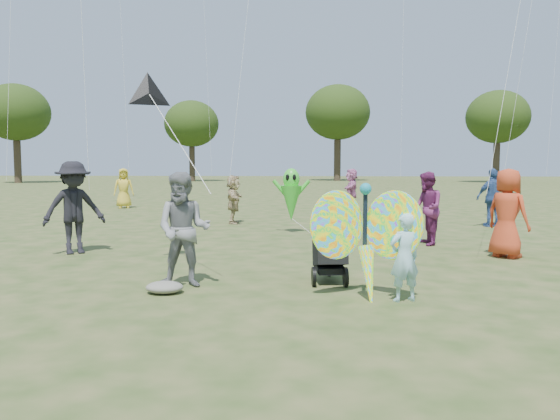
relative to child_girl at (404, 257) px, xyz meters
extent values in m
plane|color=#51592B|center=(-1.59, -0.03, -0.60)|extent=(160.00, 160.00, 0.00)
imported|color=#9FD5E1|center=(0.00, 0.00, 0.00)|extent=(0.51, 0.43, 1.19)
imported|color=gray|center=(-3.17, 0.63, 0.27)|extent=(0.84, 0.66, 1.73)
ellipsoid|color=gray|center=(-3.35, 0.19, -0.51)|extent=(0.54, 0.44, 0.17)
imported|color=#C33E1F|center=(2.53, 3.69, 0.28)|extent=(0.99, 1.02, 1.76)
imported|color=black|center=(-6.20, 3.45, 0.36)|extent=(1.41, 1.30, 1.91)
imported|color=#314F87|center=(3.90, 9.16, 0.26)|extent=(1.07, 0.60, 1.72)
imported|color=tan|center=(-3.89, 9.45, 0.16)|extent=(0.57, 1.44, 1.51)
imported|color=#72265D|center=(1.25, 5.26, 0.24)|extent=(0.71, 0.87, 1.68)
imported|color=gold|center=(-9.52, 15.06, 0.25)|extent=(0.96, 0.80, 1.68)
imported|color=#C16EA4|center=(0.04, 15.04, 0.24)|extent=(0.64, 1.59, 1.67)
cube|color=black|center=(-0.99, 1.14, -0.05)|extent=(0.57, 0.91, 0.71)
cube|color=black|center=(-0.99, 1.14, -0.38)|extent=(0.50, 0.73, 0.10)
ellipsoid|color=black|center=(-0.99, 1.39, 0.28)|extent=(0.51, 0.45, 0.33)
cylinder|color=black|center=(-1.23, 0.79, -0.45)|extent=(0.09, 0.30, 0.30)
cylinder|color=black|center=(-0.75, 0.79, -0.45)|extent=(0.09, 0.30, 0.30)
cylinder|color=black|center=(-0.99, 1.59, -0.49)|extent=(0.08, 0.22, 0.22)
cylinder|color=black|center=(-0.99, 0.66, 0.38)|extent=(0.44, 0.09, 0.03)
cube|color=#99774A|center=(-0.99, 1.09, 0.36)|extent=(0.37, 0.32, 0.26)
ellipsoid|color=#DC5922|center=(-0.90, 0.13, 0.41)|extent=(0.98, 0.71, 1.24)
ellipsoid|color=#DC5922|center=(-0.14, 0.13, 0.41)|extent=(0.98, 0.71, 1.24)
cylinder|color=black|center=(-0.52, 0.15, 0.36)|extent=(0.06, 0.06, 1.00)
cone|color=#DC5922|center=(-0.47, -0.02, -0.30)|extent=(0.36, 0.49, 0.93)
sphere|color=teal|center=(-0.52, 0.13, 0.91)|extent=(0.16, 0.16, 0.16)
cone|color=black|center=(-4.16, 2.15, 2.48)|extent=(0.89, 0.62, 0.81)
cylinder|color=silver|center=(-3.46, 1.44, 1.64)|extent=(1.40, 1.43, 1.70)
cone|color=green|center=(-1.95, 7.23, 0.20)|extent=(0.56, 0.56, 0.95)
ellipsoid|color=green|center=(-1.95, 7.23, 0.85)|extent=(0.44, 0.39, 0.57)
ellipsoid|color=black|center=(-2.04, 7.05, 0.90)|extent=(0.10, 0.05, 0.17)
ellipsoid|color=black|center=(-1.86, 7.05, 0.90)|extent=(0.10, 0.05, 0.17)
cylinder|color=green|center=(-2.25, 7.23, 0.60)|extent=(0.43, 0.10, 0.49)
cylinder|color=green|center=(-1.65, 7.23, 0.60)|extent=(0.43, 0.10, 0.49)
cylinder|color=silver|center=(-1.65, 7.03, -0.40)|extent=(0.61, 0.41, 0.41)
cylinder|color=#3A2D21|center=(-31.59, 44.97, 1.50)|extent=(0.70, 0.70, 4.20)
ellipsoid|color=#2B4214|center=(-31.59, 44.97, 6.40)|extent=(6.60, 6.60, 5.61)
cylinder|color=#3A2D21|center=(-15.59, 51.97, 1.29)|extent=(0.63, 0.63, 3.78)
ellipsoid|color=#2B4214|center=(-15.59, 51.97, 5.70)|extent=(5.94, 5.94, 5.05)
cylinder|color=#3A2D21|center=(0.41, 54.97, 1.71)|extent=(0.77, 0.77, 4.62)
ellipsoid|color=#2B4214|center=(0.41, 54.97, 7.10)|extent=(7.26, 7.26, 6.17)
cylinder|color=#3A2D21|center=(16.41, 49.97, 1.40)|extent=(0.66, 0.67, 3.99)
ellipsoid|color=#2B4214|center=(16.41, 49.97, 6.05)|extent=(6.27, 6.27, 5.33)
camera|label=1|loc=(-1.08, -7.33, 1.24)|focal=35.00mm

